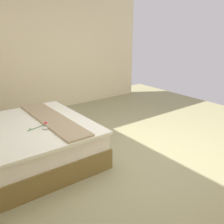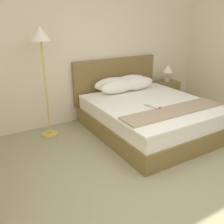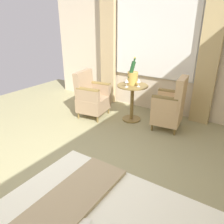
# 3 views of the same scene
# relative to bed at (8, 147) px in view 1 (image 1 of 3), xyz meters

# --- Properties ---
(ground_plane) EXTENTS (7.47, 7.47, 0.00)m
(ground_plane) POSITION_rel_bed_xyz_m (-0.83, -1.54, -0.34)
(ground_plane) COLOR tan
(wall_far_side) EXTENTS (0.12, 5.34, 3.17)m
(wall_far_side) POSITION_rel_bed_xyz_m (2.21, -1.54, 1.24)
(wall_far_side) COLOR beige
(wall_far_side) RESTS_ON ground
(bed) EXTENTS (1.88, 2.23, 1.17)m
(bed) POSITION_rel_bed_xyz_m (0.00, 0.00, 0.00)
(bed) COLOR olive
(bed) RESTS_ON ground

